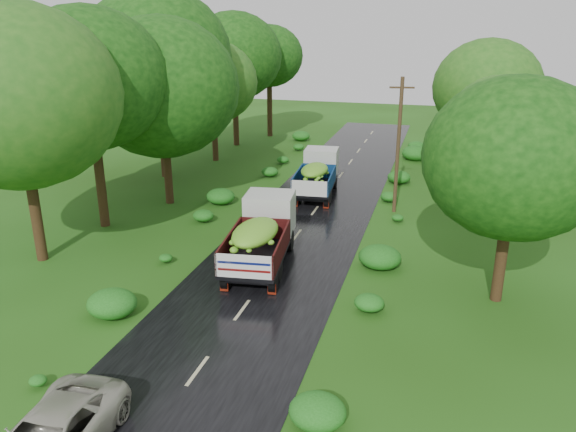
% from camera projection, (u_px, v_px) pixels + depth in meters
% --- Properties ---
extents(ground, '(120.00, 120.00, 0.00)m').
position_uv_depth(ground, '(198.00, 371.00, 17.40)').
color(ground, '#1D400D').
rests_on(ground, ground).
extents(road, '(6.50, 80.00, 0.02)m').
position_uv_depth(road, '(251.00, 298.00, 21.93)').
color(road, black).
rests_on(road, ground).
extents(road_lines, '(0.12, 69.60, 0.00)m').
position_uv_depth(road_lines, '(259.00, 287.00, 22.84)').
color(road_lines, '#BFB78C').
rests_on(road_lines, road).
extents(truck_near, '(3.01, 6.61, 2.68)m').
position_uv_depth(truck_near, '(262.00, 232.00, 24.54)').
color(truck_near, black).
rests_on(truck_near, ground).
extents(truck_far, '(2.60, 6.13, 2.51)m').
position_uv_depth(truck_far, '(317.00, 172.00, 34.43)').
color(truck_far, black).
rests_on(truck_far, ground).
extents(utility_pole, '(1.30, 0.32, 7.47)m').
position_uv_depth(utility_pole, '(398.00, 145.00, 30.52)').
color(utility_pole, '#382616').
rests_on(utility_pole, ground).
extents(trees_left, '(7.34, 33.78, 10.01)m').
position_uv_depth(trees_left, '(173.00, 72.00, 35.40)').
color(trees_left, black).
rests_on(trees_left, ground).
extents(trees_right, '(3.87, 31.51, 7.53)m').
position_uv_depth(trees_right, '(490.00, 108.00, 32.68)').
color(trees_right, black).
rests_on(trees_right, ground).
extents(shrubs, '(11.90, 44.00, 0.70)m').
position_uv_depth(shrubs, '(306.00, 216.00, 29.99)').
color(shrubs, '#1B5D16').
rests_on(shrubs, ground).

